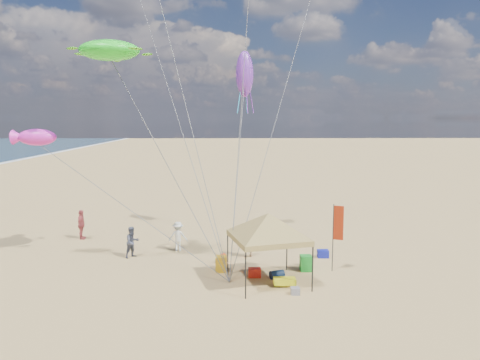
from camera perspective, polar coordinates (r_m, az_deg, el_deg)
The scene contains 18 objects.
ground at distance 19.18m, azimuth 0.22°, elevation -13.15°, with size 280.00×280.00×0.00m, color tan.
canopy_tent at distance 18.86m, azimuth 3.55°, elevation -4.47°, with size 5.40×5.40×3.43m.
feather_flag at distance 20.86m, azimuth 11.95°, elevation -5.73°, with size 0.43×0.21×3.06m.
cooler_red at distance 20.26m, azimuth 1.82°, elevation -11.43°, with size 0.54×0.38×0.38m, color red.
cooler_blue at distance 23.29m, azimuth 10.26°, elevation -8.99°, with size 0.54×0.38×0.38m, color navy.
bag_navy at distance 20.12m, azimuth 4.61°, elevation -11.62°, with size 0.36×0.36×0.60m, color #0C1B35.
bag_orange at distance 22.22m, azimuth -2.34°, elevation -9.72°, with size 0.36×0.36×0.60m, color red.
chair_green at distance 21.20m, azimuth 8.18°, elevation -10.18°, with size 0.50×0.50×0.70m, color #188423.
chair_yellow at distance 20.90m, azimuth -2.35°, elevation -10.37°, with size 0.50×0.50×0.70m, color gold.
crate_grey at distance 18.52m, azimuth 6.87°, elevation -13.52°, with size 0.34×0.30×0.28m, color slate.
beach_cart at distance 19.33m, azimuth 5.56°, elevation -12.40°, with size 0.90×0.50×0.24m, color #F5FF1C.
person_near_a at distance 22.84m, azimuth 0.96°, elevation -7.40°, with size 0.64×0.42×1.76m, color tan.
person_near_b at distance 23.40m, azimuth -13.22°, elevation -7.52°, with size 0.75×0.58×1.54m, color #3C4152.
person_near_c at distance 24.10m, azimuth -7.70°, elevation -6.95°, with size 0.99×0.57×1.53m, color white.
person_far_a at distance 27.63m, azimuth -19.11°, elevation -5.25°, with size 0.99×0.41×1.69m, color #A94145.
turtle_kite at distance 21.00m, azimuth -15.93°, elevation 15.21°, with size 2.56×2.05×0.85m, color #21E423.
fish_kite at distance 23.00m, azimuth -23.87°, elevation 4.88°, with size 1.73×0.87×0.77m, color #EE29C9.
squid_kite at distance 26.77m, azimuth 0.57°, elevation 13.02°, with size 1.00×1.00×2.60m, color purple.
Camera 1 is at (-0.51, -17.92, 6.82)m, focal length 34.35 mm.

